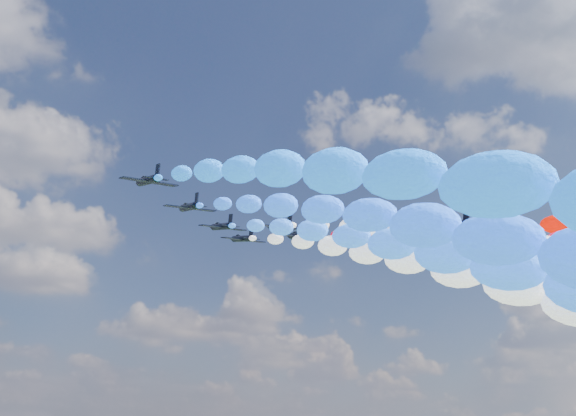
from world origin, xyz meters
TOP-DOWN VIEW (x-y plane):
  - jet_0 at (-28.96, -5.79)m, footprint 8.87×11.98m
  - trail_0 at (-28.96, -73.34)m, footprint 6.74×132.28m
  - jet_1 at (-18.29, 5.00)m, footprint 9.27×12.27m
  - trail_1 at (-18.29, -62.55)m, footprint 6.74×132.28m
  - jet_2 at (-8.27, 14.53)m, footprint 8.60×11.79m
  - trail_2 at (-8.27, -53.02)m, footprint 6.74×132.28m
  - jet_3 at (1.13, 9.22)m, footprint 8.94×12.04m
  - jet_4 at (-0.92, 21.44)m, footprint 8.66×11.83m
  - trail_4 at (-0.92, -46.11)m, footprint 6.74×132.28m
  - jet_5 at (7.78, 13.91)m, footprint 9.21×12.22m
  - jet_6 at (20.39, 3.70)m, footprint 9.27×12.27m
  - jet_7 at (28.09, -6.82)m, footprint 8.96×12.04m

SIDE VIEW (x-z plane):
  - trail_0 at x=-28.96m, z-range 63.77..112.96m
  - trail_1 at x=-18.29m, z-range 63.77..112.96m
  - trail_2 at x=-8.27m, z-range 63.77..112.96m
  - trail_4 at x=-0.92m, z-range 63.77..112.96m
  - jet_0 at x=-28.96m, z-range 108.18..112.88m
  - jet_1 at x=-18.29m, z-range 108.18..112.88m
  - jet_2 at x=-8.27m, z-range 108.18..112.88m
  - jet_3 at x=1.13m, z-range 108.18..112.88m
  - jet_4 at x=-0.92m, z-range 108.18..112.88m
  - jet_5 at x=7.78m, z-range 108.18..112.88m
  - jet_6 at x=20.39m, z-range 108.18..112.88m
  - jet_7 at x=28.09m, z-range 108.18..112.88m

